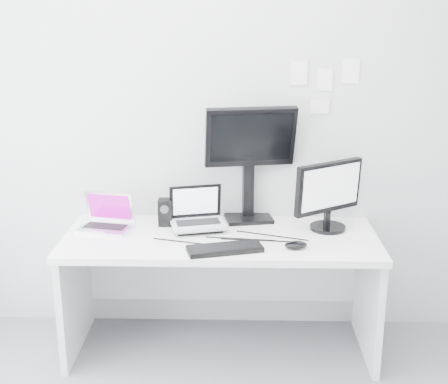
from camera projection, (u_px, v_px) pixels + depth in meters
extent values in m
plane|color=#B9BBBE|center=(222.00, 118.00, 3.62)|extent=(3.60, 0.00, 3.60)
cube|color=white|center=(221.00, 294.00, 3.57)|extent=(1.80, 0.70, 0.73)
cube|color=silver|center=(104.00, 212.00, 3.52)|extent=(0.34, 0.28, 0.22)
cube|color=black|center=(165.00, 212.00, 3.61)|extent=(0.08, 0.08, 0.16)
cube|color=silver|center=(198.00, 209.00, 3.52)|extent=(0.36, 0.31, 0.26)
cube|color=black|center=(249.00, 163.00, 3.61)|extent=(0.56, 0.29, 0.73)
cube|color=black|center=(329.00, 195.00, 3.51)|extent=(0.50, 0.43, 0.42)
cube|color=black|center=(225.00, 249.00, 3.24)|extent=(0.43, 0.24, 0.03)
ellipsoid|color=black|center=(296.00, 245.00, 3.27)|extent=(0.14, 0.10, 0.04)
cube|color=white|center=(299.00, 73.00, 3.52)|extent=(0.10, 0.00, 0.14)
cube|color=white|center=(324.00, 80.00, 3.53)|extent=(0.09, 0.00, 0.13)
cube|color=white|center=(351.00, 71.00, 3.51)|extent=(0.10, 0.00, 0.14)
cube|color=white|center=(320.00, 107.00, 3.58)|extent=(0.11, 0.00, 0.08)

